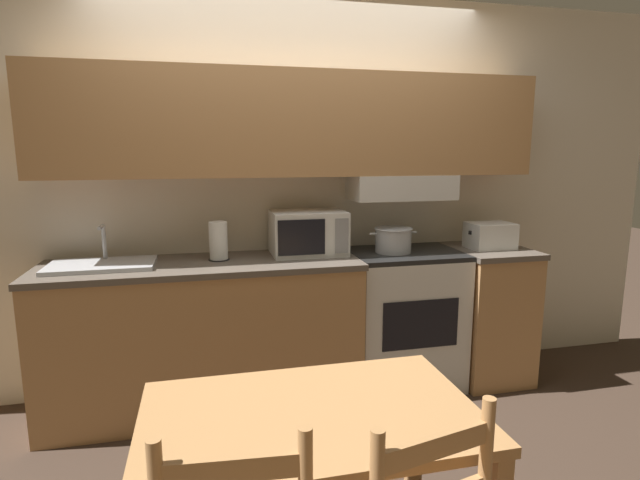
% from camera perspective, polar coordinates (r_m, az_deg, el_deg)
% --- Properties ---
extents(ground_plane, '(16.00, 16.00, 0.00)m').
position_cam_1_polar(ground_plane, '(3.65, -2.80, -15.15)').
color(ground_plane, '#3D2D23').
extents(wall_back, '(5.46, 0.38, 2.55)m').
position_cam_1_polar(wall_back, '(3.24, -2.50, 8.71)').
color(wall_back, silver).
rests_on(wall_back, ground_plane).
extents(lower_counter_main, '(1.87, 0.60, 0.91)m').
position_cam_1_polar(lower_counter_main, '(3.16, -12.94, -10.56)').
color(lower_counter_main, tan).
rests_on(lower_counter_main, ground_plane).
extents(lower_counter_right_stub, '(0.49, 0.60, 0.91)m').
position_cam_1_polar(lower_counter_right_stub, '(3.68, 18.43, -7.83)').
color(lower_counter_right_stub, tan).
rests_on(lower_counter_right_stub, ground_plane).
extents(stove_range, '(0.71, 0.55, 0.91)m').
position_cam_1_polar(stove_range, '(3.43, 9.50, -8.80)').
color(stove_range, silver).
rests_on(stove_range, ground_plane).
extents(cooking_pot, '(0.32, 0.24, 0.16)m').
position_cam_1_polar(cooking_pot, '(3.26, 8.38, 0.08)').
color(cooking_pot, '#B7BABF').
rests_on(cooking_pot, stove_range).
extents(microwave, '(0.46, 0.34, 0.28)m').
position_cam_1_polar(microwave, '(3.16, -1.39, 0.85)').
color(microwave, silver).
rests_on(microwave, lower_counter_main).
extents(toaster, '(0.30, 0.22, 0.17)m').
position_cam_1_polar(toaster, '(3.54, 18.87, 0.50)').
color(toaster, silver).
rests_on(toaster, lower_counter_right_stub).
extents(sink_basin, '(0.58, 0.34, 0.23)m').
position_cam_1_polar(sink_basin, '(3.08, -23.70, -2.56)').
color(sink_basin, '#B7BABF').
rests_on(sink_basin, lower_counter_main).
extents(paper_towel_roll, '(0.13, 0.13, 0.23)m').
position_cam_1_polar(paper_towel_roll, '(3.05, -11.54, -0.12)').
color(paper_towel_roll, black).
rests_on(paper_towel_roll, lower_counter_main).
extents(dining_table, '(1.10, 0.67, 0.73)m').
position_cam_1_polar(dining_table, '(1.78, -1.07, -21.99)').
color(dining_table, '#B27F4C').
rests_on(dining_table, ground_plane).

